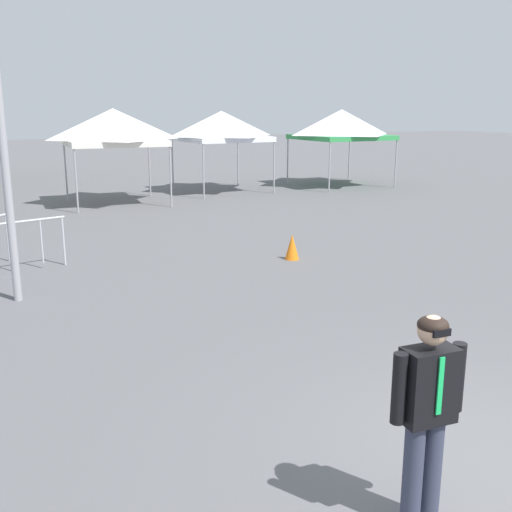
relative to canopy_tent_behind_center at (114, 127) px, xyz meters
name	(u,v)px	position (x,y,z in m)	size (l,w,h in m)	color
ground_plane	(497,467)	(-1.12, -17.78, -2.69)	(140.00, 140.00, 0.00)	#5B5B5E
canopy_tent_behind_center	(114,127)	(0.00, 0.00, 0.00)	(3.52, 3.52, 3.32)	#9E9EA3
canopy_tent_behind_right	(222,126)	(4.70, 1.29, -0.06)	(3.35, 3.35, 3.23)	#9E9EA3
canopy_tent_far_right	(341,125)	(10.13, 0.68, -0.04)	(3.60, 3.60, 3.29)	#9E9EA3
person_foreground	(427,407)	(-2.32, -18.03, -1.65)	(0.65, 0.28, 1.78)	#33384C
crowd_barrier_near_person	(15,237)	(-4.28, -8.34, -1.93)	(2.06, 0.50, 1.08)	#B7BABF
traffic_cone_lot_center	(292,247)	(1.31, -9.96, -2.40)	(0.32, 0.32, 0.57)	orange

